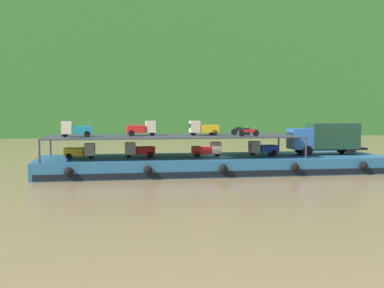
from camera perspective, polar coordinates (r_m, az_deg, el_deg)
ground_plane at (r=46.73m, az=2.45°, el=-3.28°), size 400.00×400.00×0.00m
hillside_far_bank at (r=119.34m, az=-4.74°, el=11.99°), size 123.78×31.11×39.79m
cargo_barge at (r=46.61m, az=2.46°, el=-2.37°), size 32.57×8.92×1.50m
covered_lorry at (r=49.97m, az=15.26°, el=0.74°), size 7.87×2.34×3.10m
cargo_rack at (r=45.80m, az=-2.20°, el=0.90°), size 23.37×7.52×2.00m
mini_truck_lower_stern at (r=45.43m, az=-12.88°, el=-0.81°), size 2.79×1.29×1.38m
mini_truck_lower_aft at (r=45.86m, az=-6.16°, el=-0.68°), size 2.80×1.30×1.38m
mini_truck_lower_mid at (r=46.17m, az=1.75°, el=-0.63°), size 2.77×1.26×1.38m
mini_truck_lower_fore at (r=48.10m, az=8.21°, el=-0.48°), size 2.79×1.29×1.38m
mini_truck_upper_stern at (r=44.82m, az=-13.35°, el=1.68°), size 2.77×1.26×1.38m
mini_truck_upper_mid at (r=46.06m, az=-5.89°, el=1.83°), size 2.77×1.24×1.38m
mini_truck_upper_fore at (r=46.23m, az=1.32°, el=1.86°), size 2.79×1.29×1.38m
motorcycle_upper_port at (r=44.88m, az=6.64°, el=1.44°), size 1.90×0.55×0.87m
motorcycle_upper_centre at (r=47.02m, az=5.70°, el=1.57°), size 1.90×0.55×0.87m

